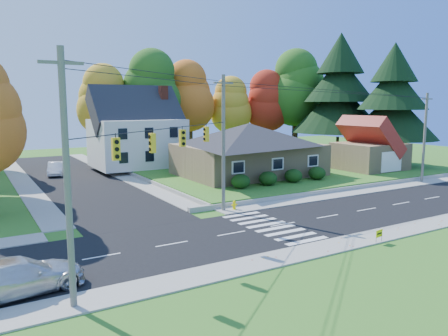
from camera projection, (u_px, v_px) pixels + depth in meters
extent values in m
plane|color=#3D7923|center=(283.00, 225.00, 28.88)|extent=(120.00, 120.00, 0.00)
cube|color=black|center=(283.00, 224.00, 28.88)|extent=(90.00, 8.00, 0.02)
cube|color=black|center=(73.00, 178.00, 46.94)|extent=(8.00, 44.00, 0.02)
cube|color=#9C9A90|center=(242.00, 209.00, 33.13)|extent=(90.00, 2.00, 0.08)
cube|color=#9C9A90|center=(338.00, 245.00, 24.62)|extent=(90.00, 2.00, 0.08)
cube|color=#3D7923|center=(259.00, 167.00, 53.27)|extent=(30.00, 30.00, 0.50)
cube|color=tan|center=(248.00, 159.00, 46.22)|extent=(14.00, 10.00, 3.20)
pyramid|color=#26262B|center=(249.00, 134.00, 45.83)|extent=(14.60, 10.60, 2.20)
cube|color=silver|center=(137.00, 143.00, 52.20)|extent=(10.00, 8.00, 5.60)
pyramid|color=#26262B|center=(136.00, 109.00, 51.62)|extent=(10.40, 8.40, 2.40)
cube|color=brown|center=(164.00, 125.00, 53.68)|extent=(0.90, 0.90, 9.60)
cube|color=tan|center=(369.00, 156.00, 49.92)|extent=(7.00, 6.00, 3.00)
pyramid|color=maroon|center=(370.00, 136.00, 49.58)|extent=(7.30, 6.30, 1.60)
cube|color=silver|center=(392.00, 162.00, 47.37)|extent=(3.20, 0.10, 2.20)
ellipsoid|color=#163A10|center=(241.00, 181.00, 38.56)|extent=(1.70, 1.70, 1.27)
ellipsoid|color=#163A10|center=(268.00, 178.00, 40.08)|extent=(1.70, 1.70, 1.27)
ellipsoid|color=#163A10|center=(293.00, 176.00, 41.60)|extent=(1.70, 1.70, 1.27)
ellipsoid|color=#163A10|center=(317.00, 173.00, 43.12)|extent=(1.70, 1.70, 1.27)
cylinder|color=#666059|center=(67.00, 182.00, 16.39)|extent=(0.26, 0.26, 10.00)
cube|color=#666059|center=(61.00, 63.00, 15.75)|extent=(1.60, 0.12, 0.12)
cylinder|color=#666059|center=(223.00, 144.00, 31.81)|extent=(0.26, 0.26, 10.00)
cube|color=#666059|center=(223.00, 83.00, 31.17)|extent=(1.60, 0.12, 0.12)
cylinder|color=#666059|center=(425.00, 138.00, 43.77)|extent=(0.26, 0.26, 9.00)
cube|color=#666059|center=(427.00, 99.00, 43.21)|extent=(1.60, 0.12, 0.12)
cube|color=gold|center=(116.00, 149.00, 19.22)|extent=(0.34, 0.26, 1.00)
cube|color=gold|center=(152.00, 143.00, 22.19)|extent=(0.26, 0.34, 1.00)
cube|color=gold|center=(182.00, 138.00, 25.38)|extent=(0.34, 0.26, 1.00)
cube|color=gold|center=(206.00, 134.00, 28.71)|extent=(0.26, 0.34, 1.00)
cylinder|color=black|center=(170.00, 128.00, 23.87)|extent=(13.02, 10.43, 0.04)
cylinder|color=#3F2A19|center=(106.00, 141.00, 56.31)|extent=(0.80, 0.80, 5.40)
sphere|color=gold|center=(105.00, 110.00, 55.74)|extent=(6.72, 6.72, 6.72)
sphere|color=gold|center=(105.00, 97.00, 55.49)|extent=(5.91, 5.91, 5.91)
sphere|color=gold|center=(104.00, 84.00, 55.25)|extent=(5.11, 5.11, 5.11)
cylinder|color=#3F2A19|center=(153.00, 136.00, 58.43)|extent=(0.86, 0.86, 6.30)
sphere|color=#2D641B|center=(152.00, 102.00, 57.76)|extent=(7.84, 7.84, 7.84)
sphere|color=#2D641B|center=(152.00, 87.00, 57.48)|extent=(6.90, 6.90, 6.90)
sphere|color=#2D641B|center=(151.00, 71.00, 57.19)|extent=(5.96, 5.96, 5.96)
cylinder|color=#3F2A19|center=(190.00, 136.00, 62.35)|extent=(0.83, 0.83, 5.85)
sphere|color=orange|center=(190.00, 106.00, 61.73)|extent=(7.28, 7.28, 7.28)
sphere|color=orange|center=(189.00, 93.00, 61.46)|extent=(6.41, 6.41, 6.41)
sphere|color=orange|center=(189.00, 80.00, 61.20)|extent=(5.53, 5.53, 5.53)
cylinder|color=#3F2A19|center=(229.00, 138.00, 64.60)|extent=(0.77, 0.77, 4.95)
sphere|color=gold|center=(229.00, 113.00, 64.07)|extent=(6.16, 6.16, 6.16)
sphere|color=gold|center=(229.00, 103.00, 63.85)|extent=(5.42, 5.42, 5.42)
sphere|color=gold|center=(229.00, 92.00, 63.63)|extent=(4.68, 4.68, 4.68)
cylinder|color=#3F2A19|center=(266.00, 135.00, 66.75)|extent=(0.80, 0.80, 5.40)
sphere|color=#AA2515|center=(266.00, 109.00, 66.18)|extent=(6.72, 6.72, 6.72)
sphere|color=#AA2515|center=(267.00, 98.00, 65.93)|extent=(5.91, 5.91, 5.91)
sphere|color=#AA2515|center=(267.00, 87.00, 65.69)|extent=(5.11, 5.11, 5.11)
cylinder|color=#3F2A19|center=(295.00, 130.00, 66.97)|extent=(0.89, 0.89, 6.75)
sphere|color=#2D641B|center=(296.00, 98.00, 66.26)|extent=(8.40, 8.40, 8.40)
sphere|color=#2D641B|center=(296.00, 84.00, 65.96)|extent=(7.39, 7.39, 7.39)
sphere|color=#2D641B|center=(296.00, 70.00, 65.65)|extent=(6.38, 6.38, 6.38)
cylinder|color=#3F2A19|center=(337.00, 147.00, 60.96)|extent=(0.40, 0.40, 2.88)
cone|color=black|center=(339.00, 108.00, 60.17)|extent=(12.80, 12.80, 6.72)
cone|color=black|center=(340.00, 79.00, 59.61)|extent=(9.60, 9.60, 6.08)
cone|color=black|center=(341.00, 53.00, 59.09)|extent=(6.40, 6.40, 5.44)
cylinder|color=#3F2A19|center=(390.00, 153.00, 54.69)|extent=(0.40, 0.40, 2.52)
cone|color=black|center=(392.00, 115.00, 54.00)|extent=(11.20, 11.20, 5.88)
cone|color=black|center=(393.00, 88.00, 53.51)|extent=(8.40, 8.40, 5.32)
cone|color=black|center=(395.00, 62.00, 53.06)|extent=(5.60, 5.60, 4.76)
imported|color=silver|center=(19.00, 276.00, 18.19)|extent=(5.64, 3.05, 1.55)
imported|color=white|center=(56.00, 169.00, 48.71)|extent=(2.45, 4.63, 1.45)
cylinder|color=#FEE600|center=(234.00, 210.00, 32.79)|extent=(0.33, 0.33, 0.09)
cylinder|color=#FEE600|center=(234.00, 206.00, 32.75)|extent=(0.22, 0.22, 0.51)
sphere|color=#FEE600|center=(234.00, 202.00, 32.70)|extent=(0.24, 0.24, 0.24)
cylinder|color=#FEE600|center=(234.00, 205.00, 32.73)|extent=(0.43, 0.19, 0.11)
cylinder|color=black|center=(376.00, 239.00, 24.87)|extent=(0.02, 0.02, 0.53)
cylinder|color=black|center=(382.00, 238.00, 25.10)|extent=(0.02, 0.02, 0.53)
cube|color=#F4E600|center=(379.00, 233.00, 24.94)|extent=(0.63, 0.13, 0.42)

